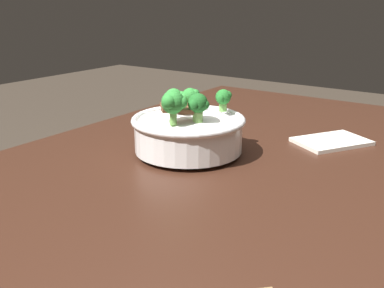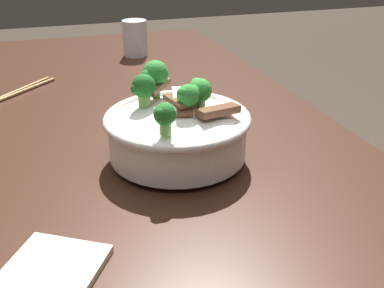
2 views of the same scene
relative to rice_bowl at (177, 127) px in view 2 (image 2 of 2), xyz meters
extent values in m
cube|color=#381E14|center=(0.12, 0.07, -0.08)|extent=(1.53, 0.77, 0.06)
cube|color=#381E14|center=(0.81, -0.24, -0.48)|extent=(0.07, 0.07, 0.74)
cube|color=#381E14|center=(0.81, 0.38, -0.48)|extent=(0.07, 0.07, 0.74)
cylinder|color=white|center=(0.00, 0.00, -0.05)|extent=(0.10, 0.10, 0.01)
cylinder|color=white|center=(0.00, 0.00, -0.01)|extent=(0.21, 0.21, 0.06)
torus|color=white|center=(0.00, 0.00, 0.02)|extent=(0.22, 0.22, 0.01)
ellipsoid|color=white|center=(0.00, 0.00, 0.01)|extent=(0.18, 0.18, 0.04)
cube|color=brown|center=(-0.04, -0.05, 0.03)|extent=(0.04, 0.07, 0.02)
cube|color=brown|center=(0.00, 0.00, 0.04)|extent=(0.06, 0.04, 0.01)
cube|color=brown|center=(0.00, -0.01, 0.04)|extent=(0.07, 0.04, 0.02)
cube|color=brown|center=(0.05, 0.02, 0.05)|extent=(0.05, 0.05, 0.01)
cylinder|color=#6BA84C|center=(-0.07, 0.03, 0.03)|extent=(0.02, 0.02, 0.02)
sphere|color=#237028|center=(-0.07, 0.03, 0.05)|extent=(0.03, 0.03, 0.03)
sphere|color=#237028|center=(-0.06, 0.04, 0.05)|extent=(0.02, 0.02, 0.02)
sphere|color=#237028|center=(-0.07, 0.04, 0.06)|extent=(0.02, 0.02, 0.02)
cylinder|color=#5B9947|center=(0.00, -0.04, 0.03)|extent=(0.02, 0.02, 0.02)
sphere|color=green|center=(0.00, -0.04, 0.05)|extent=(0.04, 0.04, 0.04)
sphere|color=green|center=(0.01, -0.03, 0.06)|extent=(0.02, 0.02, 0.02)
sphere|color=green|center=(-0.01, -0.02, 0.06)|extent=(0.02, 0.02, 0.02)
cylinder|color=#6BA84C|center=(0.07, 0.01, 0.04)|extent=(0.01, 0.01, 0.03)
sphere|color=#2D8433|center=(0.07, 0.01, 0.06)|extent=(0.04, 0.04, 0.04)
sphere|color=#2D8433|center=(0.08, 0.02, 0.07)|extent=(0.03, 0.03, 0.03)
sphere|color=#2D8433|center=(0.06, 0.03, 0.06)|extent=(0.02, 0.02, 0.02)
cylinder|color=#7AB256|center=(0.03, 0.04, 0.04)|extent=(0.02, 0.02, 0.02)
sphere|color=#1E6023|center=(0.03, 0.04, 0.06)|extent=(0.04, 0.04, 0.04)
sphere|color=#1E6023|center=(0.04, 0.04, 0.06)|extent=(0.02, 0.02, 0.02)
sphere|color=#1E6023|center=(0.02, 0.05, 0.06)|extent=(0.02, 0.02, 0.02)
cylinder|color=#7AB256|center=(-0.02, -0.01, 0.03)|extent=(0.01, 0.01, 0.02)
sphere|color=#2D8433|center=(-0.02, -0.01, 0.06)|extent=(0.03, 0.03, 0.03)
sphere|color=#2D8433|center=(-0.01, -0.02, 0.05)|extent=(0.02, 0.02, 0.02)
sphere|color=#2D8433|center=(-0.03, 0.00, 0.06)|extent=(0.02, 0.02, 0.02)
cylinder|color=white|center=(0.61, -0.06, -0.05)|extent=(0.06, 0.06, 0.00)
cylinder|color=white|center=(0.61, -0.06, -0.01)|extent=(0.07, 0.07, 0.09)
cylinder|color=silver|center=(0.61, -0.06, -0.03)|extent=(0.06, 0.06, 0.05)
cylinder|color=#9E7A4C|center=(0.38, 0.24, -0.05)|extent=(0.16, 0.16, 0.01)
cylinder|color=#9E7A4C|center=(0.38, 0.25, -0.05)|extent=(0.17, 0.15, 0.01)
cube|color=silver|center=(-0.23, 0.21, -0.05)|extent=(0.17, 0.16, 0.01)
camera|label=1|loc=(0.66, 0.47, 0.23)|focal=41.24mm
camera|label=2|loc=(-0.59, 0.16, 0.27)|focal=41.97mm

